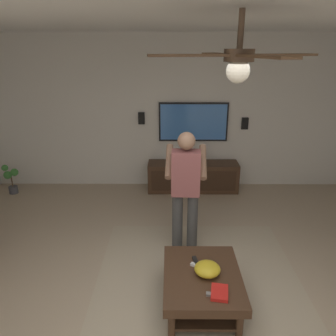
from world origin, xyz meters
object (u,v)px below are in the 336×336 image
at_px(media_console, 193,177).
at_px(remote_white, 197,266).
at_px(vase_round, 199,158).
at_px(wall_speaker_left, 245,123).
at_px(book, 220,293).
at_px(coffee_table, 202,282).
at_px(wall_speaker_right, 141,118).
at_px(ceiling_fan, 238,60).
at_px(tv, 193,122).
at_px(bowl, 207,269).
at_px(remote_grey, 214,295).
at_px(potted_plant_short, 11,178).
at_px(remote_black, 195,261).
at_px(person_standing, 186,185).

relative_size(media_console, remote_white, 11.33).
bearing_deg(media_console, vase_round, 64.84).
height_order(vase_round, wall_speaker_left, wall_speaker_left).
relative_size(media_console, book, 7.73).
xyz_separation_m(coffee_table, book, (-0.29, -0.13, 0.12)).
distance_m(wall_speaker_left, wall_speaker_right, 1.94).
bearing_deg(ceiling_fan, tv, 0.12).
bearing_deg(vase_round, bowl, 177.05).
bearing_deg(wall_speaker_left, vase_round, 108.99).
bearing_deg(wall_speaker_right, book, -164.24).
bearing_deg(wall_speaker_left, remote_grey, 164.49).
distance_m(coffee_table, potted_plant_short, 4.35).
height_order(remote_white, remote_black, same).
relative_size(remote_grey, vase_round, 0.68).
relative_size(wall_speaker_left, wall_speaker_right, 1.00).
xyz_separation_m(person_standing, vase_round, (1.89, -0.34, -0.27)).
relative_size(bowl, remote_white, 1.80).
bearing_deg(remote_white, potted_plant_short, 170.05).
relative_size(remote_white, wall_speaker_right, 0.68).
relative_size(tv, potted_plant_short, 2.21).
distance_m(tv, wall_speaker_left, 0.97).
bearing_deg(remote_black, bowl, -161.71).
bearing_deg(person_standing, remote_grey, -168.28).
relative_size(remote_black, ceiling_fan, 0.13).
xyz_separation_m(media_console, wall_speaker_right, (0.25, 0.97, 1.08)).
relative_size(potted_plant_short, book, 2.66).
height_order(bowl, wall_speaker_right, wall_speaker_right).
xyz_separation_m(vase_round, ceiling_fan, (-3.47, 0.09, 1.86)).
distance_m(potted_plant_short, wall_speaker_left, 4.50).
height_order(coffee_table, tv, tv).
bearing_deg(remote_white, remote_grey, -43.84).
bearing_deg(ceiling_fan, vase_round, -1.49).
distance_m(person_standing, wall_speaker_right, 2.35).
height_order(vase_round, ceiling_fan, ceiling_fan).
distance_m(bowl, wall_speaker_right, 3.50).
relative_size(media_console, potted_plant_short, 2.90).
xyz_separation_m(media_console, person_standing, (-1.94, 0.24, 0.66)).
height_order(tv, remote_black, tv).
bearing_deg(media_console, book, 0.53).
bearing_deg(potted_plant_short, coffee_table, -130.61).
bearing_deg(remote_black, wall_speaker_right, 5.54).
xyz_separation_m(tv, person_standing, (-2.18, 0.24, -0.35)).
xyz_separation_m(potted_plant_short, wall_speaker_left, (0.43, -4.37, 0.94)).
xyz_separation_m(tv, potted_plant_short, (-0.42, 3.40, -0.97)).
height_order(remote_white, wall_speaker_left, wall_speaker_left).
height_order(coffee_table, media_console, media_console).
relative_size(bowl, remote_black, 1.80).
bearing_deg(media_console, remote_grey, -0.39).
bearing_deg(coffee_table, wall_speaker_right, 14.92).
relative_size(media_console, wall_speaker_left, 7.73).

